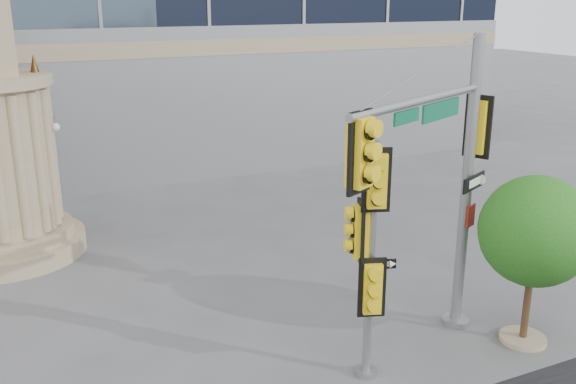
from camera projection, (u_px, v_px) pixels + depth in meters
name	position (u px, v px, depth m)	size (l,w,h in m)	color
ground	(346.00, 358.00, 13.11)	(120.00, 120.00, 0.00)	#545456
main_signal_pole	(444.00, 164.00, 12.49)	(4.63, 2.46, 6.39)	slate
secondary_signal_pole	(370.00, 246.00, 11.65)	(0.80, 0.76, 4.67)	slate
street_tree	(536.00, 235.00, 13.10)	(2.35, 2.30, 3.66)	tan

